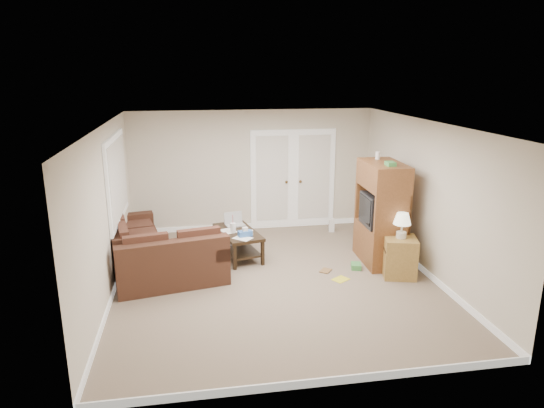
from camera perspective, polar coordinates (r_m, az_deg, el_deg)
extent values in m
plane|color=gray|center=(7.88, 0.40, -9.00)|extent=(5.50, 5.50, 0.00)
cube|color=silver|center=(7.22, 0.44, 9.38)|extent=(5.00, 5.50, 0.02)
cube|color=beige|center=(7.46, -18.86, -1.07)|extent=(0.02, 5.50, 2.50)
cube|color=beige|center=(8.25, 17.80, 0.57)|extent=(0.02, 5.50, 2.50)
cube|color=beige|center=(10.10, -2.28, 3.95)|extent=(5.00, 0.02, 2.50)
cube|color=beige|center=(4.92, 6.02, -8.78)|extent=(5.00, 0.02, 2.50)
cube|color=white|center=(10.17, 0.00, 2.75)|extent=(0.90, 0.04, 2.13)
cube|color=white|center=(10.36, 4.92, 2.92)|extent=(0.90, 0.04, 2.13)
cube|color=white|center=(10.14, 0.02, 3.00)|extent=(0.68, 0.02, 1.80)
cube|color=white|center=(10.32, 4.96, 3.16)|extent=(0.68, 0.02, 1.80)
cube|color=white|center=(8.34, -17.80, 2.85)|extent=(0.04, 1.92, 1.42)
cube|color=white|center=(8.34, -17.63, 2.86)|extent=(0.02, 1.74, 1.24)
cube|color=#46281B|center=(8.88, -15.63, -5.34)|extent=(1.27, 2.31, 0.40)
cube|color=#46281B|center=(8.73, -17.86, -3.07)|extent=(0.65, 2.18, 0.41)
cube|color=#46281B|center=(9.70, -16.34, -1.72)|extent=(0.88, 0.39, 0.21)
cube|color=#512D20|center=(8.80, -15.26, -3.73)|extent=(0.97, 2.16, 0.11)
cube|color=#46281B|center=(7.91, -11.74, -7.68)|extent=(1.84, 1.17, 0.40)
cube|color=#46281B|center=(7.47, -11.50, -5.74)|extent=(1.72, 0.56, 0.41)
cube|color=#46281B|center=(7.93, -6.57, -5.03)|extent=(0.39, 0.88, 0.21)
cube|color=#512D20|center=(7.88, -11.93, -5.77)|extent=(1.69, 0.87, 0.11)
cube|color=black|center=(7.89, -6.59, -4.22)|extent=(0.45, 0.80, 0.03)
cube|color=#B01221|center=(8.07, -6.97, -3.63)|extent=(0.32, 0.17, 0.02)
cube|color=black|center=(8.72, -4.04, -3.33)|extent=(0.86, 1.30, 0.05)
cube|color=black|center=(8.82, -4.00, -5.17)|extent=(0.75, 1.19, 0.03)
cylinder|color=white|center=(8.60, -4.61, -2.81)|extent=(0.10, 0.10, 0.17)
cylinder|color=#B01221|center=(8.55, -4.64, -1.78)|extent=(0.01, 0.01, 0.15)
cube|color=#3563AF|center=(8.41, -3.18, -3.49)|extent=(0.26, 0.18, 0.10)
cube|color=white|center=(8.61, -3.80, -3.37)|extent=(0.53, 0.72, 0.00)
cube|color=brown|center=(8.74, 12.49, -4.54)|extent=(0.64, 1.13, 0.66)
cube|color=brown|center=(8.41, 12.97, 3.28)|extent=(0.64, 1.13, 0.44)
cube|color=black|center=(8.54, 12.59, -0.71)|extent=(0.55, 0.68, 0.55)
cube|color=black|center=(8.45, 10.87, -0.64)|extent=(0.03, 0.58, 0.44)
cube|color=#418F45|center=(8.10, 13.76, 4.63)|extent=(0.14, 0.20, 0.07)
cylinder|color=white|center=(8.66, 12.33, 5.61)|extent=(0.08, 0.08, 0.13)
cube|color=#A37D3C|center=(8.20, 14.77, -6.05)|extent=(0.62, 0.62, 0.66)
cylinder|color=beige|center=(8.07, 14.95, -3.53)|extent=(0.16, 0.16, 0.10)
cylinder|color=beige|center=(8.04, 15.01, -2.71)|extent=(0.03, 0.03, 0.14)
cone|color=white|center=(7.99, 15.09, -1.68)|extent=(0.28, 0.28, 0.18)
cube|color=white|center=(10.20, 7.03, -2.50)|extent=(0.13, 0.11, 0.28)
cube|color=yellow|center=(8.00, 8.08, -8.76)|extent=(0.33, 0.31, 0.01)
cube|color=#418F45|center=(8.44, 9.86, -7.20)|extent=(0.22, 0.26, 0.09)
imported|color=brown|center=(8.30, 5.82, -7.71)|extent=(0.26, 0.27, 0.02)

